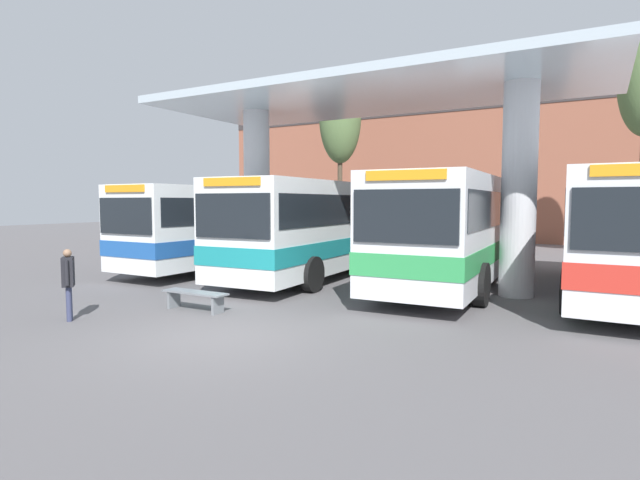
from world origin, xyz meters
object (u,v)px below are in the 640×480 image
at_px(transit_bus_far_right_bay, 630,230).
at_px(poplar_tree_behind_left, 340,118).
at_px(transit_bus_left_bay, 248,222).
at_px(transit_bus_center_bay, 324,224).
at_px(transit_bus_right_bay, 460,225).
at_px(pedestrian_waiting, 68,277).
at_px(waiting_bench_near_pillar, 195,296).

xyz_separation_m(transit_bus_far_right_bay, poplar_tree_behind_left, (-14.61, 11.48, 5.79)).
bearing_deg(poplar_tree_behind_left, transit_bus_left_bay, -83.11).
height_order(transit_bus_left_bay, transit_bus_far_right_bay, transit_bus_far_right_bay).
bearing_deg(transit_bus_center_bay, transit_bus_right_bay, -174.09).
height_order(transit_bus_left_bay, transit_bus_right_bay, transit_bus_right_bay).
distance_m(transit_bus_center_bay, transit_bus_far_right_bay, 9.26).
bearing_deg(transit_bus_right_bay, poplar_tree_behind_left, -49.80).
xyz_separation_m(transit_bus_right_bay, pedestrian_waiting, (-6.13, -9.46, -0.90)).
distance_m(transit_bus_center_bay, pedestrian_waiting, 8.95).
relative_size(transit_bus_left_bay, transit_bus_center_bay, 1.12).
relative_size(waiting_bench_near_pillar, poplar_tree_behind_left, 0.17).
distance_m(transit_bus_right_bay, poplar_tree_behind_left, 16.01).
bearing_deg(poplar_tree_behind_left, waiting_bench_near_pillar, -73.27).
height_order(transit_bus_left_bay, pedestrian_waiting, transit_bus_left_bay).
bearing_deg(transit_bus_left_bay, transit_bus_center_bay, 167.86).
xyz_separation_m(transit_bus_far_right_bay, waiting_bench_near_pillar, (-9.07, -6.97, -1.50)).
distance_m(transit_bus_left_bay, poplar_tree_behind_left, 12.40).
height_order(transit_bus_center_bay, waiting_bench_near_pillar, transit_bus_center_bay).
relative_size(transit_bus_center_bay, transit_bus_far_right_bay, 1.05).
xyz_separation_m(transit_bus_right_bay, poplar_tree_behind_left, (-10.00, 11.09, 5.78)).
bearing_deg(pedestrian_waiting, transit_bus_center_bay, 120.21).
relative_size(transit_bus_right_bay, poplar_tree_behind_left, 1.12).
bearing_deg(transit_bus_left_bay, pedestrian_waiting, 105.46).
bearing_deg(waiting_bench_near_pillar, transit_bus_left_bay, 119.09).
xyz_separation_m(transit_bus_center_bay, pedestrian_waiting, (-1.49, -8.78, -0.86)).
xyz_separation_m(pedestrian_waiting, poplar_tree_behind_left, (-3.86, 20.55, 6.68)).
bearing_deg(transit_bus_far_right_bay, pedestrian_waiting, 40.42).
bearing_deg(transit_bus_far_right_bay, waiting_bench_near_pillar, 37.83).
bearing_deg(transit_bus_far_right_bay, transit_bus_center_bay, 2.01).
xyz_separation_m(transit_bus_right_bay, transit_bus_far_right_bay, (4.61, -0.39, -0.01)).
relative_size(transit_bus_right_bay, pedestrian_waiting, 7.47).
height_order(transit_bus_center_bay, poplar_tree_behind_left, poplar_tree_behind_left).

